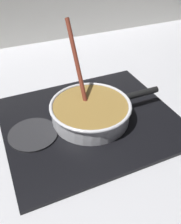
{
  "coord_description": "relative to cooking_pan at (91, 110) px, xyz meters",
  "views": [
    {
      "loc": [
        -0.21,
        -0.52,
        0.53
      ],
      "look_at": [
        0.04,
        0.06,
        0.04
      ],
      "focal_mm": 39.53,
      "sensor_mm": 36.0,
      "label": 1
    }
  ],
  "objects": [
    {
      "name": "burner_ring",
      "position": [
        -0.0,
        -0.0,
        -0.03
      ],
      "size": [
        0.18,
        0.18,
        0.01
      ],
      "primitive_type": "torus",
      "color": "#592D0C",
      "rests_on": "hob_plate"
    },
    {
      "name": "spare_burner",
      "position": [
        -0.19,
        -0.0,
        -0.03
      ],
      "size": [
        0.15,
        0.15,
        0.01
      ],
      "primitive_type": "cylinder",
      "color": "#262628",
      "rests_on": "hob_plate"
    },
    {
      "name": "cooking_pan",
      "position": [
        0.0,
        0.0,
        0.0
      ],
      "size": [
        0.39,
        0.3,
        0.28
      ],
      "color": "silver",
      "rests_on": "hob_plate"
    },
    {
      "name": "hob_plate",
      "position": [
        -0.0,
        -0.0,
        -0.04
      ],
      "size": [
        0.56,
        0.48,
        0.01
      ],
      "primitive_type": "cube",
      "color": "black",
      "rests_on": "ground"
    },
    {
      "name": "ground",
      "position": [
        -0.04,
        -0.06,
        -0.07
      ],
      "size": [
        2.4,
        1.6,
        0.04
      ],
      "primitive_type": "cube",
      "color": "#B7B7BC"
    }
  ]
}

